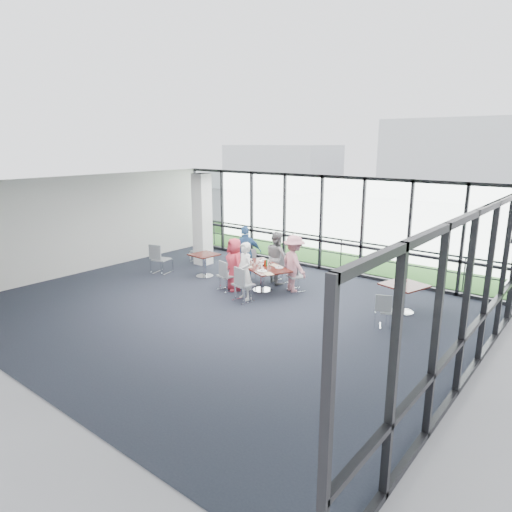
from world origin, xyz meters
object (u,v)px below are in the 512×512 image
Objects in this scene: chair_main_end at (242,265)px; diner_far_right at (294,264)px; structural_column at (202,220)px; chair_spare_lb at (197,251)px; diner_near_left at (234,264)px; chair_main_nr at (243,284)px; side_table_right at (404,288)px; diner_end at (246,253)px; chair_spare_r at (389,311)px; chair_main_fl at (281,269)px; diner_near_right at (245,271)px; chair_spare_la at (161,259)px; diner_far_left at (277,257)px; main_table at (262,270)px; side_table_left at (204,258)px; chair_main_fr at (296,276)px; chair_main_nl at (226,276)px.

diner_far_right is at bearing 129.86° from chair_main_end.
structural_column is 1.26m from chair_spare_lb.
diner_near_left reaches higher than chair_main_nr.
diner_end reaches higher than side_table_right.
chair_main_fl is at bearing 137.91° from chair_spare_r.
chair_spare_r is (3.25, -0.86, -0.43)m from diner_far_right.
chair_spare_la is (-3.79, 0.24, -0.32)m from diner_near_right.
diner_far_left is at bearing 148.80° from diner_end.
main_table is 4.01m from chair_spare_r.
chair_spare_lb is at bearing 164.49° from chair_main_nr.
chair_spare_lb is (-0.17, 1.77, -0.08)m from chair_spare_la.
chair_main_fl is (2.28, 1.04, -0.18)m from side_table_left.
chair_main_fr is at bearing 87.48° from diner_near_right.
chair_main_fl is at bearing 177.51° from side_table_right.
chair_main_fr is at bearing 0.26° from chair_spare_la.
side_table_left is at bearing 9.58° from chair_spare_la.
chair_main_nl reaches higher than side_table_right.
main_table is 2.12× the size of chair_main_nr.
chair_spare_lb is (-3.20, 1.56, -0.38)m from diner_near_left.
chair_main_fr reaches higher than chair_spare_r.
diner_near_right is 2.00× the size of chair_spare_lb.
structural_column is 2.65m from chair_main_end.
diner_near_left is 1.77× the size of chair_main_fl.
chair_main_end is 5.22m from chair_spare_r.
diner_near_right reaches higher than main_table.
chair_main_nr is (2.52, -1.04, -0.13)m from side_table_left.
side_table_left is 3.14m from diner_far_right.
diner_near_right reaches higher than chair_main_fr.
diner_end reaches higher than diner_near_left.
side_table_left is at bearing -177.05° from diner_near_right.
chair_main_nr is 1.01× the size of chair_main_end.
side_table_right is 4.17m from chair_main_nr.
side_table_right is 1.33× the size of chair_main_fl.
chair_main_nr reaches higher than chair_main_fr.
chair_main_nl is at bearing 81.98° from chair_main_fl.
chair_main_nl is 1.08m from chair_main_nr.
structural_column is at bearing 26.42° from chair_main_fr.
side_table_right is at bearing 71.09° from chair_spare_r.
chair_main_end is (1.17, 0.52, -0.14)m from side_table_left.
diner_far_right is at bearing 60.90° from diner_near_left.
chair_main_nr is (0.18, -1.07, -0.13)m from main_table.
diner_near_right is 1.66× the size of chair_main_nr.
main_table is 1.02m from chair_main_fl.
chair_spare_r reaches higher than side_table_left.
chair_main_nr is at bearing 126.80° from diner_far_left.
main_table is 0.93m from diner_near_right.
side_table_right is at bearing -149.69° from diner_far_right.
diner_end is 1.95× the size of chair_main_fl.
diner_far_right is at bearing 52.76° from chair_main_nl.
chair_main_fl reaches higher than main_table.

